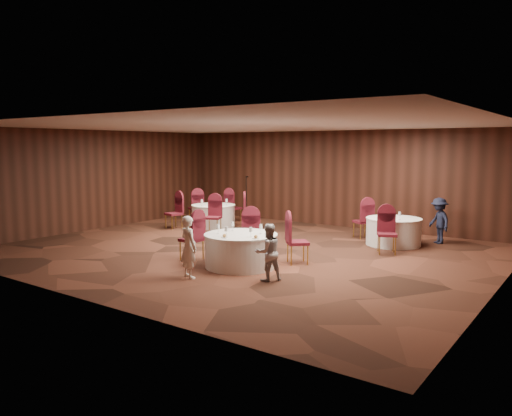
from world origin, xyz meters
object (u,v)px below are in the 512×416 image
Objects in this scene: mic_stand at (246,210)px; man_c at (439,221)px; woman_b at (268,252)px; table_main at (241,250)px; woman_a at (189,247)px; table_left at (213,216)px; table_right at (393,231)px.

man_c is (6.48, 0.20, 0.15)m from mic_stand.
table_main is at bearing -85.57° from woman_b.
mic_stand is at bearing 125.50° from table_main.
mic_stand is 1.44× the size of woman_b.
woman_a reaches higher than man_c.
table_main is 5.67m from table_left.
woman_a reaches higher than woman_b.
table_main is 1.12× the size of table_left.
table_main is at bearing -82.95° from woman_a.
woman_b is 0.91× the size of man_c.
woman_b is at bearing -63.20° from man_c.
table_main is 1.44m from woman_a.
man_c is (3.12, 6.69, -0.01)m from woman_a.
table_left is 0.88× the size of mic_stand.
woman_a reaches higher than table_main.
woman_b reaches higher than table_right.
man_c is at bearing -163.17° from woman_b.
woman_a is 1.01× the size of man_c.
table_left is 1.27× the size of woman_b.
mic_stand is at bearing -135.60° from man_c.
mic_stand is (-5.54, 0.73, 0.11)m from table_right.
woman_a is at bearing -72.34° from man_c.
woman_a is at bearing -54.06° from table_left.
table_left and table_right have the same top height.
woman_a is at bearing -101.55° from table_main.
man_c reaches higher than table_right.
table_left is 6.95m from woman_b.
mic_stand is 1.29× the size of woman_a.
man_c is at bearing 61.87° from table_main.
woman_b reaches higher than table_main.
mic_stand is at bearing -107.37° from woman_b.
woman_a is at bearing -110.70° from table_right.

